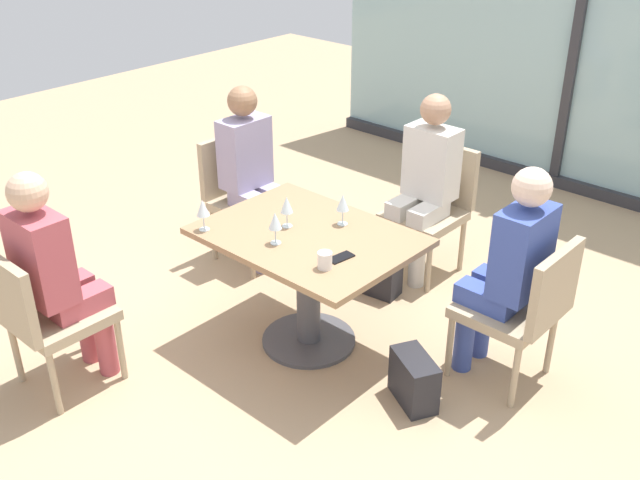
% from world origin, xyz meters
% --- Properties ---
extents(ground_plane, '(12.00, 12.00, 0.00)m').
position_xyz_m(ground_plane, '(0.00, 0.00, 0.00)').
color(ground_plane, tan).
extents(window_wall_backdrop, '(4.72, 0.10, 2.70)m').
position_xyz_m(window_wall_backdrop, '(0.00, 3.20, 1.21)').
color(window_wall_backdrop, '#93B7BC').
rests_on(window_wall_backdrop, ground_plane).
extents(dining_table_main, '(1.17, 0.87, 0.73)m').
position_xyz_m(dining_table_main, '(0.00, 0.00, 0.53)').
color(dining_table_main, '#997551').
rests_on(dining_table_main, ground_plane).
extents(chair_near_window, '(0.46, 0.51, 0.87)m').
position_xyz_m(chair_near_window, '(0.00, 1.24, 0.50)').
color(chair_near_window, tan).
rests_on(chair_near_window, ground_plane).
extents(chair_far_right, '(0.51, 0.46, 0.87)m').
position_xyz_m(chair_far_right, '(1.09, 0.49, 0.50)').
color(chair_far_right, tan).
rests_on(chair_far_right, ground_plane).
extents(chair_front_left, '(0.46, 0.50, 0.87)m').
position_xyz_m(chair_front_left, '(-0.73, -1.24, 0.50)').
color(chair_front_left, tan).
rests_on(chair_front_left, ground_plane).
extents(chair_far_left, '(0.51, 0.46, 0.87)m').
position_xyz_m(chair_far_left, '(-1.09, 0.49, 0.50)').
color(chair_far_left, tan).
rests_on(chair_far_left, ground_plane).
extents(person_near_window, '(0.34, 0.39, 1.26)m').
position_xyz_m(person_near_window, '(-0.00, 1.13, 0.70)').
color(person_near_window, silver).
rests_on(person_near_window, ground_plane).
extents(person_far_right, '(0.39, 0.34, 1.26)m').
position_xyz_m(person_far_right, '(0.98, 0.49, 0.70)').
color(person_far_right, '#384C9E').
rests_on(person_far_right, ground_plane).
extents(person_front_left, '(0.34, 0.39, 1.26)m').
position_xyz_m(person_front_left, '(-0.73, -1.13, 0.70)').
color(person_front_left, '#B24C56').
rests_on(person_front_left, ground_plane).
extents(person_far_left, '(0.39, 0.34, 1.26)m').
position_xyz_m(person_far_left, '(-0.98, 0.49, 0.70)').
color(person_far_left, '#9E93B7').
rests_on(person_far_left, ground_plane).
extents(wine_glass_0, '(0.07, 0.07, 0.18)m').
position_xyz_m(wine_glass_0, '(0.07, 0.22, 0.86)').
color(wine_glass_0, silver).
rests_on(wine_glass_0, dining_table_main).
extents(wine_glass_1, '(0.07, 0.07, 0.18)m').
position_xyz_m(wine_glass_1, '(-0.46, -0.36, 0.86)').
color(wine_glass_1, silver).
rests_on(wine_glass_1, dining_table_main).
extents(wine_glass_2, '(0.07, 0.07, 0.18)m').
position_xyz_m(wine_glass_2, '(-0.15, -0.02, 0.86)').
color(wine_glass_2, silver).
rests_on(wine_glass_2, dining_table_main).
extents(wine_glass_3, '(0.07, 0.07, 0.18)m').
position_xyz_m(wine_glass_3, '(-0.05, -0.20, 0.86)').
color(wine_glass_3, silver).
rests_on(wine_glass_3, dining_table_main).
extents(coffee_cup, '(0.08, 0.08, 0.09)m').
position_xyz_m(coffee_cup, '(0.32, -0.22, 0.78)').
color(coffee_cup, white).
rests_on(coffee_cup, dining_table_main).
extents(cell_phone_on_table, '(0.09, 0.15, 0.01)m').
position_xyz_m(cell_phone_on_table, '(0.32, -0.09, 0.73)').
color(cell_phone_on_table, black).
rests_on(cell_phone_on_table, dining_table_main).
extents(handbag_0, '(0.32, 0.20, 0.28)m').
position_xyz_m(handbag_0, '(-0.05, 0.72, 0.14)').
color(handbag_0, '#232328').
rests_on(handbag_0, ground_plane).
extents(handbag_1, '(0.34, 0.28, 0.28)m').
position_xyz_m(handbag_1, '(0.78, -0.02, 0.14)').
color(handbag_1, '#232328').
rests_on(handbag_1, ground_plane).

